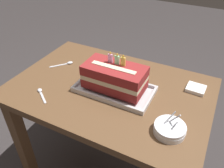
% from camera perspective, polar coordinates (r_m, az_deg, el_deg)
% --- Properties ---
extents(dining_table, '(0.97, 0.66, 0.75)m').
position_cam_1_polar(dining_table, '(1.22, -0.56, -5.77)').
color(dining_table, brown).
rests_on(dining_table, ground_plane).
extents(foil_tray, '(0.37, 0.20, 0.02)m').
position_cam_1_polar(foil_tray, '(1.11, 0.61, -1.40)').
color(foil_tray, silver).
rests_on(foil_tray, dining_table).
extents(birthday_cake, '(0.28, 0.15, 0.17)m').
position_cam_1_polar(birthday_cake, '(1.06, 0.64, 1.79)').
color(birthday_cake, maroon).
rests_on(birthday_cake, foil_tray).
extents(bowl_stack, '(0.12, 0.12, 0.09)m').
position_cam_1_polar(bowl_stack, '(0.93, 14.13, -10.77)').
color(bowl_stack, white).
rests_on(bowl_stack, dining_table).
extents(serving_spoon_near_tray, '(0.11, 0.08, 0.01)m').
position_cam_1_polar(serving_spoon_near_tray, '(1.15, -17.29, -1.97)').
color(serving_spoon_near_tray, silver).
rests_on(serving_spoon_near_tray, dining_table).
extents(serving_spoon_by_bowls, '(0.10, 0.11, 0.01)m').
position_cam_1_polar(serving_spoon_by_bowls, '(1.34, -11.08, 5.06)').
color(serving_spoon_by_bowls, silver).
rests_on(serving_spoon_by_bowls, dining_table).
extents(napkin_pile, '(0.09, 0.08, 0.02)m').
position_cam_1_polar(napkin_pile, '(1.18, 20.09, -1.10)').
color(napkin_pile, white).
rests_on(napkin_pile, dining_table).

